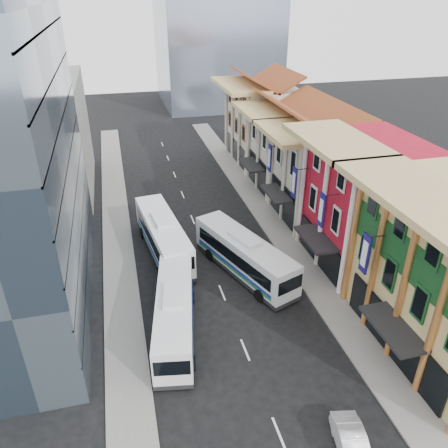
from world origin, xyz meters
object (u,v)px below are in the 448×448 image
object	(u,v)px
bus_left_near	(175,313)
sedan_right	(353,447)
bus_left_far	(163,235)
bus_right	(244,255)

from	to	relation	value
bus_left_near	sedan_right	world-z (taller)	bus_left_near
bus_left_near	sedan_right	distance (m)	14.96
bus_left_far	bus_right	bearing A→B (deg)	-45.25
bus_left_far	sedan_right	bearing A→B (deg)	-79.59
bus_left_near	bus_left_far	world-z (taller)	bus_left_far
bus_left_far	bus_left_near	bearing A→B (deg)	-99.88
bus_left_near	bus_left_far	bearing A→B (deg)	97.16
bus_left_near	bus_right	world-z (taller)	bus_right
bus_right	sedan_right	size ratio (longest dim) A/B	2.82
bus_left_near	bus_right	xyz separation A→B (m)	(7.32, 6.28, 0.12)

